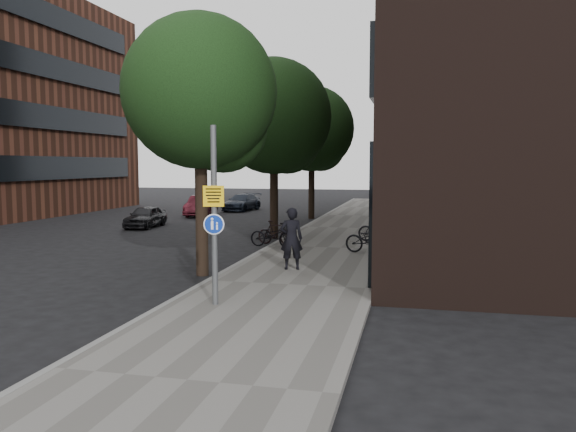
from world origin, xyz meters
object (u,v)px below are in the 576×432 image
(signpost, at_px, (214,215))
(parked_car_near, at_px, (146,217))
(parked_bike_facade_near, at_px, (371,239))
(pedestrian, at_px, (291,238))

(signpost, height_order, parked_car_near, signpost)
(parked_bike_facade_near, relative_size, parked_car_near, 0.58)
(signpost, xyz_separation_m, pedestrian, (0.76, 4.47, -1.08))
(parked_car_near, bearing_deg, signpost, -61.75)
(pedestrian, height_order, parked_car_near, pedestrian)
(parked_car_near, bearing_deg, parked_bike_facade_near, -32.84)
(parked_bike_facade_near, bearing_deg, signpost, 173.71)
(signpost, relative_size, parked_bike_facade_near, 2.11)
(parked_bike_facade_near, distance_m, parked_car_near, 13.73)
(signpost, relative_size, parked_car_near, 1.21)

